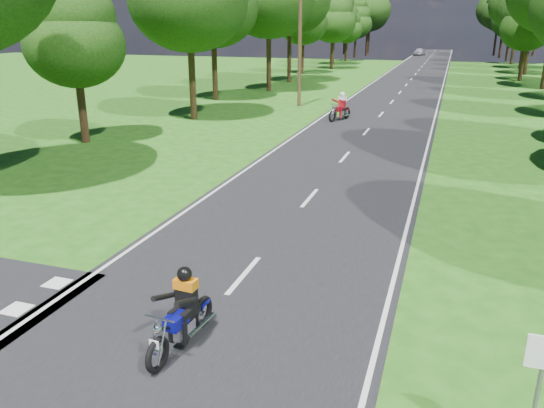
% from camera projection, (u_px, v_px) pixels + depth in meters
% --- Properties ---
extents(ground, '(160.00, 160.00, 0.00)m').
position_uv_depth(ground, '(207.00, 319.00, 10.39)').
color(ground, '#205212').
rests_on(ground, ground).
extents(main_road, '(7.00, 140.00, 0.02)m').
position_uv_depth(main_road, '(411.00, 79.00, 55.27)').
color(main_road, black).
rests_on(main_road, ground).
extents(road_markings, '(7.40, 140.00, 0.01)m').
position_uv_depth(road_markings, '(408.00, 81.00, 53.63)').
color(road_markings, silver).
rests_on(road_markings, main_road).
extents(telegraph_pole, '(1.20, 0.26, 8.00)m').
position_uv_depth(telegraph_pole, '(300.00, 46.00, 36.01)').
color(telegraph_pole, '#382616').
rests_on(telegraph_pole, ground).
extents(road_sign, '(0.45, 0.07, 2.00)m').
position_uv_depth(road_sign, '(540.00, 381.00, 6.50)').
color(road_sign, slate).
rests_on(road_sign, ground).
extents(rider_near_blue, '(0.73, 1.83, 1.49)m').
position_uv_depth(rider_near_blue, '(180.00, 310.00, 9.23)').
color(rider_near_blue, '#0C0D84').
rests_on(rider_near_blue, main_road).
extents(rider_far_red, '(1.30, 2.09, 1.65)m').
position_uv_depth(rider_far_red, '(340.00, 106.00, 31.47)').
color(rider_far_red, maroon).
rests_on(rider_far_red, main_road).
extents(distant_car, '(2.33, 4.09, 1.31)m').
position_uv_depth(distant_car, '(420.00, 52.00, 95.63)').
color(distant_car, silver).
rests_on(distant_car, main_road).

